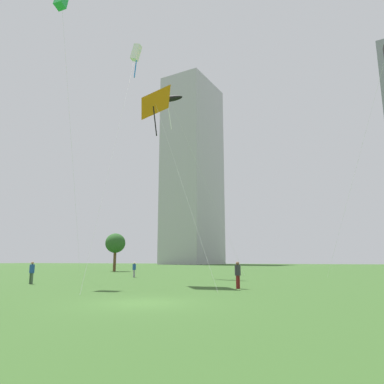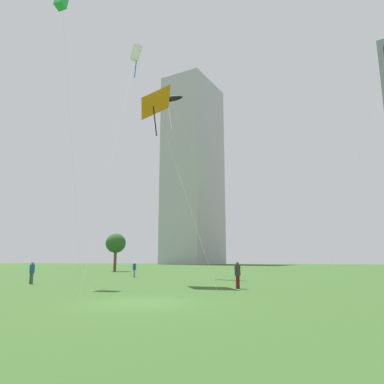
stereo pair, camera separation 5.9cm
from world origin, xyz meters
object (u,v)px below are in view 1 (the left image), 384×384
(person_standing_1, at_px, (134,268))
(park_tree_0, at_px, (115,243))
(kite_flying_0, at_px, (136,53))
(person_standing_0, at_px, (32,271))
(person_standing_4, at_px, (238,273))
(kite_flying_3, at_px, (170,99))
(kite_flying_1, at_px, (155,104))
(distant_highrise_1, at_px, (193,171))

(person_standing_1, relative_size, park_tree_0, 0.26)
(kite_flying_0, bearing_deg, person_standing_0, -136.42)
(person_standing_4, height_order, kite_flying_3, kite_flying_3)
(park_tree_0, bearing_deg, person_standing_4, -47.23)
(person_standing_1, xyz_separation_m, person_standing_4, (12.86, -10.70, 0.07))
(kite_flying_1, height_order, park_tree_0, kite_flying_1)
(kite_flying_0, height_order, park_tree_0, kite_flying_0)
(person_standing_1, bearing_deg, person_standing_0, -20.73)
(person_standing_4, bearing_deg, kite_flying_0, -91.34)
(person_standing_1, bearing_deg, park_tree_0, -150.23)
(person_standing_1, relative_size, kite_flying_0, 0.07)
(kite_flying_1, distance_m, kite_flying_3, 12.16)
(person_standing_4, height_order, kite_flying_1, kite_flying_1)
(kite_flying_1, xyz_separation_m, park_tree_0, (-17.00, 23.18, -10.70))
(person_standing_4, bearing_deg, kite_flying_1, -90.47)
(kite_flying_0, height_order, distant_highrise_1, distant_highrise_1)
(kite_flying_1, height_order, distant_highrise_1, distant_highrise_1)
(kite_flying_1, xyz_separation_m, distant_highrise_1, (-31.94, 108.45, 23.20))
(kite_flying_0, bearing_deg, park_tree_0, 123.13)
(person_standing_0, xyz_separation_m, kite_flying_1, (8.22, 3.76, 14.04))
(person_standing_0, relative_size, kite_flying_3, 0.08)
(person_standing_4, xyz_separation_m, park_tree_0, (-24.46, 26.44, 3.33))
(person_standing_0, height_order, person_standing_1, person_standing_0)
(person_standing_0, height_order, person_standing_4, person_standing_4)
(person_standing_1, xyz_separation_m, kite_flying_3, (2.50, 2.94, 19.75))
(person_standing_1, xyz_separation_m, distant_highrise_1, (-26.54, 101.01, 37.29))
(kite_flying_3, height_order, distant_highrise_1, distant_highrise_1)
(kite_flying_0, distance_m, distant_highrise_1, 112.23)
(person_standing_0, relative_size, kite_flying_1, 0.10)
(distant_highrise_1, bearing_deg, person_standing_1, -63.94)
(kite_flying_0, distance_m, kite_flying_3, 8.99)
(park_tree_0, xyz_separation_m, distant_highrise_1, (-14.94, 85.26, 33.89))
(person_standing_0, bearing_deg, person_standing_1, 78.30)
(park_tree_0, bearing_deg, kite_flying_1, -53.75)
(person_standing_1, height_order, kite_flying_1, kite_flying_1)
(person_standing_0, xyz_separation_m, kite_flying_0, (5.43, 5.17, 20.26))
(person_standing_4, relative_size, kite_flying_1, 0.11)
(person_standing_0, relative_size, person_standing_4, 0.99)
(person_standing_4, relative_size, kite_flying_0, 0.08)
(kite_flying_1, bearing_deg, person_standing_4, -23.62)
(kite_flying_1, bearing_deg, kite_flying_3, 105.61)
(kite_flying_0, bearing_deg, kite_flying_1, -26.78)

